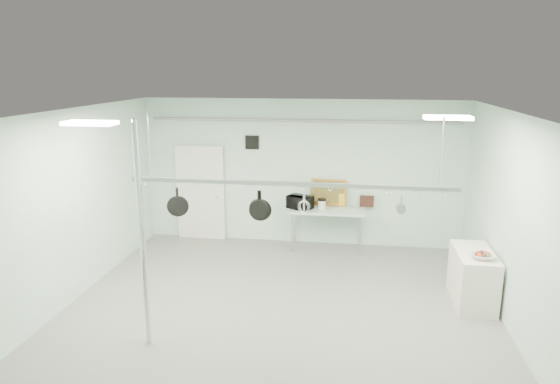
% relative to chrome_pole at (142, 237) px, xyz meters
% --- Properties ---
extents(floor, '(8.00, 8.00, 0.00)m').
position_rel_chrome_pole_xyz_m(floor, '(1.70, 0.60, -1.60)').
color(floor, gray).
rests_on(floor, ground).
extents(ceiling, '(7.00, 8.00, 0.02)m').
position_rel_chrome_pole_xyz_m(ceiling, '(1.70, 0.60, 1.59)').
color(ceiling, silver).
rests_on(ceiling, back_wall).
extents(back_wall, '(7.00, 0.02, 3.20)m').
position_rel_chrome_pole_xyz_m(back_wall, '(1.70, 4.59, 0.00)').
color(back_wall, silver).
rests_on(back_wall, floor).
extents(right_wall, '(0.02, 8.00, 3.20)m').
position_rel_chrome_pole_xyz_m(right_wall, '(5.19, 0.60, 0.00)').
color(right_wall, silver).
rests_on(right_wall, floor).
extents(door, '(1.10, 0.10, 2.20)m').
position_rel_chrome_pole_xyz_m(door, '(-0.60, 4.54, -0.55)').
color(door, silver).
rests_on(door, floor).
extents(wall_vent, '(0.30, 0.04, 0.30)m').
position_rel_chrome_pole_xyz_m(wall_vent, '(0.60, 4.57, 0.65)').
color(wall_vent, black).
rests_on(wall_vent, back_wall).
extents(conduit_pipe, '(6.60, 0.07, 0.07)m').
position_rel_chrome_pole_xyz_m(conduit_pipe, '(1.70, 4.50, 1.15)').
color(conduit_pipe, gray).
rests_on(conduit_pipe, back_wall).
extents(chrome_pole, '(0.08, 0.08, 3.20)m').
position_rel_chrome_pole_xyz_m(chrome_pole, '(0.00, 0.00, 0.00)').
color(chrome_pole, silver).
rests_on(chrome_pole, floor).
extents(prep_table, '(1.60, 0.70, 0.91)m').
position_rel_chrome_pole_xyz_m(prep_table, '(2.30, 4.20, -0.77)').
color(prep_table, '#B0CFC2').
rests_on(prep_table, floor).
extents(side_cabinet, '(0.60, 1.20, 0.90)m').
position_rel_chrome_pole_xyz_m(side_cabinet, '(4.85, 2.00, -1.15)').
color(side_cabinet, silver).
rests_on(side_cabinet, floor).
extents(pot_rack, '(4.80, 0.06, 1.00)m').
position_rel_chrome_pole_xyz_m(pot_rack, '(1.90, 0.90, 0.63)').
color(pot_rack, '#B7B7BC').
rests_on(pot_rack, ceiling).
extents(light_panel_left, '(0.65, 0.30, 0.05)m').
position_rel_chrome_pole_xyz_m(light_panel_left, '(-0.50, -0.20, 1.56)').
color(light_panel_left, white).
rests_on(light_panel_left, ceiling).
extents(light_panel_right, '(0.65, 0.30, 0.05)m').
position_rel_chrome_pole_xyz_m(light_panel_right, '(4.10, 1.20, 1.56)').
color(light_panel_right, white).
rests_on(light_panel_right, ceiling).
extents(microwave, '(0.61, 0.53, 0.28)m').
position_rel_chrome_pole_xyz_m(microwave, '(1.72, 4.15, -0.55)').
color(microwave, black).
rests_on(microwave, prep_table).
extents(coffee_canister, '(0.21, 0.21, 0.19)m').
position_rel_chrome_pole_xyz_m(coffee_canister, '(2.18, 4.17, -0.60)').
color(coffee_canister, silver).
rests_on(coffee_canister, prep_table).
extents(painting_large, '(0.79, 0.20, 0.58)m').
position_rel_chrome_pole_xyz_m(painting_large, '(2.31, 4.50, -0.41)').
color(painting_large, '#CD8437').
rests_on(painting_large, prep_table).
extents(painting_small, '(0.30, 0.10, 0.25)m').
position_rel_chrome_pole_xyz_m(painting_small, '(3.13, 4.50, -0.57)').
color(painting_small, black).
rests_on(painting_small, prep_table).
extents(fruit_bowl, '(0.38, 0.38, 0.09)m').
position_rel_chrome_pole_xyz_m(fruit_bowl, '(4.89, 1.71, -0.65)').
color(fruit_bowl, silver).
rests_on(fruit_bowl, side_cabinet).
extents(skillet_left, '(0.33, 0.15, 0.45)m').
position_rel_chrome_pole_xyz_m(skillet_left, '(0.19, 0.90, 0.26)').
color(skillet_left, black).
rests_on(skillet_left, pot_rack).
extents(skillet_mid, '(0.32, 0.14, 0.42)m').
position_rel_chrome_pole_xyz_m(skillet_mid, '(1.45, 0.90, 0.27)').
color(skillet_mid, black).
rests_on(skillet_mid, pot_rack).
extents(skillet_right, '(0.34, 0.09, 0.46)m').
position_rel_chrome_pole_xyz_m(skillet_right, '(1.47, 0.90, 0.26)').
color(skillet_right, black).
rests_on(skillet_right, pot_rack).
extents(whisk, '(0.21, 0.21, 0.32)m').
position_rel_chrome_pole_xyz_m(whisk, '(2.12, 0.90, 0.32)').
color(whisk, '#A2A3A7').
rests_on(whisk, pot_rack).
extents(grater, '(0.08, 0.03, 0.20)m').
position_rel_chrome_pole_xyz_m(grater, '(2.66, 0.90, 0.38)').
color(grater, '#C19316').
rests_on(grater, pot_rack).
extents(saucepan, '(0.14, 0.09, 0.25)m').
position_rel_chrome_pole_xyz_m(saucepan, '(3.51, 0.90, 0.36)').
color(saucepan, silver).
rests_on(saucepan, pot_rack).
extents(fruit_cluster, '(0.24, 0.24, 0.09)m').
position_rel_chrome_pole_xyz_m(fruit_cluster, '(4.89, 1.71, -0.61)').
color(fruit_cluster, '#B3101B').
rests_on(fruit_cluster, fruit_bowl).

